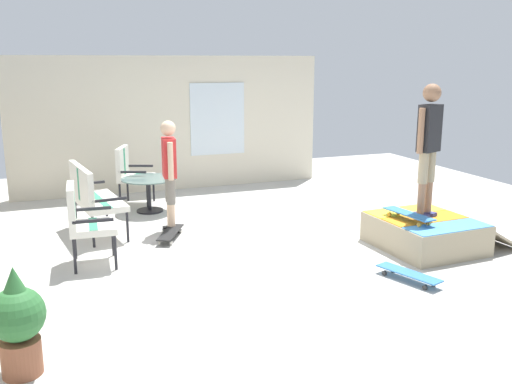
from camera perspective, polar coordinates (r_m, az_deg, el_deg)
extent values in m
cube|color=beige|center=(8.01, 1.26, -5.30)|extent=(12.00, 12.00, 0.10)
cube|color=beige|center=(11.16, -8.50, 6.80)|extent=(0.20, 6.00, 2.56)
cube|color=silver|center=(11.28, -3.88, 7.32)|extent=(0.03, 1.10, 1.40)
cube|color=tan|center=(8.00, 16.54, -4.00)|extent=(1.37, 1.23, 0.41)
cube|color=#4C99D8|center=(7.63, 18.74, -3.35)|extent=(0.47, 1.15, 0.01)
cube|color=orange|center=(7.94, 16.63, -2.55)|extent=(0.47, 1.15, 0.01)
cube|color=yellow|center=(8.27, 14.69, -1.82)|extent=(0.47, 1.15, 0.01)
cylinder|color=#B2B2B7|center=(7.61, 13.37, -3.27)|extent=(1.27, 0.11, 0.05)
cube|color=tan|center=(8.55, 20.87, -3.36)|extent=(1.30, 0.64, 0.34)
cylinder|color=black|center=(8.10, -12.76, -3.44)|extent=(0.04, 0.04, 0.44)
cylinder|color=black|center=(9.19, -14.77, -1.57)|extent=(0.04, 0.04, 0.44)
cylinder|color=black|center=(7.99, -16.01, -3.84)|extent=(0.04, 0.04, 0.44)
cylinder|color=black|center=(9.10, -17.64, -1.91)|extent=(0.04, 0.04, 0.44)
cube|color=silver|center=(8.53, -15.45, -0.95)|extent=(1.31, 0.71, 0.08)
cube|color=#338C66|center=(8.52, -15.46, -0.67)|extent=(1.21, 0.26, 0.00)
cube|color=silver|center=(8.42, -17.12, 0.79)|extent=(1.25, 0.25, 0.50)
cube|color=#338C66|center=(8.42, -17.12, 0.79)|extent=(0.11, 0.10, 0.46)
cube|color=black|center=(7.92, -14.51, -0.76)|extent=(0.10, 0.47, 0.04)
cube|color=black|center=(9.07, -16.39, 0.86)|extent=(0.10, 0.47, 0.04)
cylinder|color=black|center=(9.84, -10.83, -0.41)|extent=(0.04, 0.04, 0.44)
cylinder|color=black|center=(10.36, -10.23, 0.29)|extent=(0.04, 0.04, 0.44)
cylinder|color=black|center=(9.95, -13.48, -0.39)|extent=(0.04, 0.04, 0.44)
cylinder|color=black|center=(10.46, -12.75, 0.30)|extent=(0.04, 0.04, 0.44)
cube|color=silver|center=(10.10, -11.89, 1.39)|extent=(0.78, 0.74, 0.08)
cube|color=#338C66|center=(10.09, -11.90, 1.63)|extent=(0.58, 0.31, 0.00)
cube|color=silver|center=(10.10, -13.27, 3.00)|extent=(0.61, 0.30, 0.50)
cube|color=#338C66|center=(10.10, -13.27, 3.00)|extent=(0.12, 0.12, 0.46)
cube|color=black|center=(9.79, -12.31, 1.96)|extent=(0.21, 0.45, 0.04)
cube|color=black|center=(10.34, -11.58, 2.59)|extent=(0.21, 0.45, 0.04)
cylinder|color=black|center=(7.08, -13.91, -5.90)|extent=(0.04, 0.04, 0.44)
cylinder|color=black|center=(7.60, -14.16, -4.62)|extent=(0.04, 0.04, 0.44)
cylinder|color=black|center=(7.08, -17.73, -6.16)|extent=(0.04, 0.04, 0.44)
cylinder|color=black|center=(7.59, -17.71, -4.85)|extent=(0.04, 0.04, 0.44)
cube|color=silver|center=(7.26, -16.00, -3.41)|extent=(0.65, 0.59, 0.08)
cube|color=#338C66|center=(7.25, -16.03, -3.10)|extent=(0.59, 0.14, 0.00)
cube|color=silver|center=(7.19, -18.02, -1.32)|extent=(0.62, 0.12, 0.50)
cube|color=#338C66|center=(7.19, -18.02, -1.32)|extent=(0.11, 0.09, 0.46)
cube|color=black|center=(6.94, -16.03, -2.80)|extent=(0.07, 0.47, 0.04)
cube|color=black|center=(7.50, -16.13, -1.63)|extent=(0.07, 0.47, 0.04)
cylinder|color=black|center=(9.64, -10.65, -0.35)|extent=(0.06, 0.06, 0.55)
cylinder|color=black|center=(9.70, -10.59, -1.84)|extent=(0.44, 0.44, 0.03)
cylinder|color=slate|center=(9.58, -10.73, 1.31)|extent=(0.90, 0.90, 0.02)
cube|color=black|center=(8.47, -8.41, -3.89)|extent=(0.14, 0.25, 0.05)
cylinder|color=beige|center=(8.41, -8.46, -2.47)|extent=(0.10, 0.10, 0.39)
cylinder|color=slate|center=(8.32, -8.55, 0.09)|extent=(0.13, 0.13, 0.39)
cube|color=black|center=(8.63, -8.53, -3.57)|extent=(0.14, 0.25, 0.05)
cylinder|color=beige|center=(8.57, -8.58, -2.17)|extent=(0.10, 0.10, 0.39)
cylinder|color=slate|center=(8.48, -8.67, 0.34)|extent=(0.13, 0.13, 0.39)
cube|color=red|center=(8.31, -8.72, 3.43)|extent=(0.34, 0.21, 0.57)
sphere|color=beige|center=(8.25, -8.82, 6.34)|extent=(0.22, 0.22, 0.22)
cylinder|color=beige|center=(8.11, -8.57, 3.06)|extent=(0.08, 0.08, 0.54)
cylinder|color=beige|center=(8.51, -8.86, 3.51)|extent=(0.08, 0.08, 0.54)
cube|color=navy|center=(8.09, 16.78, -2.05)|extent=(0.26, 0.19, 0.05)
cylinder|color=#9E7051|center=(8.03, 16.89, -0.44)|extent=(0.10, 0.10, 0.42)
cylinder|color=tan|center=(7.95, 17.09, 2.48)|extent=(0.13, 0.13, 0.42)
cube|color=navy|center=(7.95, 16.14, -2.27)|extent=(0.26, 0.19, 0.05)
cylinder|color=#9E7051|center=(7.89, 16.25, -0.64)|extent=(0.10, 0.10, 0.42)
cylinder|color=tan|center=(7.81, 16.44, 2.34)|extent=(0.13, 0.13, 0.42)
cube|color=#262628|center=(7.80, 17.02, 6.14)|extent=(0.28, 0.36, 0.62)
sphere|color=#9E7051|center=(7.77, 17.24, 9.48)|extent=(0.24, 0.24, 0.24)
cylinder|color=#9E7051|center=(7.98, 17.76, 6.08)|extent=(0.08, 0.08, 0.59)
cylinder|color=#9E7051|center=(7.64, 16.22, 5.90)|extent=(0.08, 0.08, 0.59)
cube|color=black|center=(8.18, -8.57, -4.01)|extent=(0.80, 0.54, 0.02)
cylinder|color=silver|center=(8.44, -7.55, -3.91)|extent=(0.06, 0.05, 0.06)
cylinder|color=silver|center=(8.48, -8.60, -3.86)|extent=(0.06, 0.05, 0.06)
cylinder|color=silver|center=(7.92, -8.51, -5.08)|extent=(0.06, 0.05, 0.06)
cylinder|color=silver|center=(7.96, -9.63, -5.02)|extent=(0.06, 0.05, 0.06)
cube|color=#3372B2|center=(6.82, 15.07, -7.86)|extent=(0.82, 0.45, 0.02)
cylinder|color=#333333|center=(7.05, 13.56, -7.62)|extent=(0.06, 0.05, 0.06)
cylinder|color=#333333|center=(6.93, 12.76, -7.94)|extent=(0.06, 0.05, 0.06)
cylinder|color=#333333|center=(6.76, 17.38, -8.79)|extent=(0.06, 0.05, 0.06)
cylinder|color=#333333|center=(6.64, 16.61, -9.16)|extent=(0.06, 0.05, 0.06)
cube|color=#3372B2|center=(7.73, 15.06, -2.12)|extent=(0.82, 0.30, 0.01)
cylinder|color=gold|center=(7.99, 14.08, -2.04)|extent=(0.06, 0.04, 0.06)
cylinder|color=gold|center=(7.89, 13.22, -2.19)|extent=(0.06, 0.04, 0.06)
cylinder|color=gold|center=(7.61, 16.91, -2.99)|extent=(0.06, 0.04, 0.06)
cylinder|color=gold|center=(7.50, 16.04, -3.16)|extent=(0.06, 0.04, 0.06)
cylinder|color=brown|center=(5.12, -22.45, -15.03)|extent=(0.32, 0.32, 0.30)
sphere|color=#2D6B33|center=(4.96, -22.83, -11.24)|extent=(0.44, 0.44, 0.44)
cone|color=#2D6B33|center=(4.87, -23.10, -8.44)|extent=(0.24, 0.24, 0.28)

